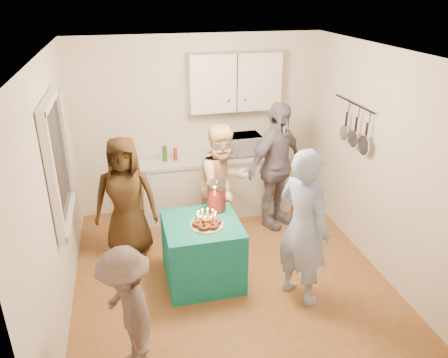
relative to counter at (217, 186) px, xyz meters
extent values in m
plane|color=brown|center=(-0.20, -1.70, -0.43)|extent=(4.00, 4.00, 0.00)
plane|color=white|center=(-0.20, -1.70, 2.17)|extent=(4.00, 4.00, 0.00)
plane|color=silver|center=(-0.20, 0.30, 0.87)|extent=(3.60, 3.60, 0.00)
plane|color=silver|center=(-2.00, -1.70, 0.87)|extent=(4.00, 4.00, 0.00)
plane|color=silver|center=(1.60, -1.70, 0.87)|extent=(4.00, 4.00, 0.00)
cube|color=black|center=(-1.97, -1.40, 1.12)|extent=(0.04, 1.00, 1.20)
cube|color=white|center=(0.00, 0.00, 0.00)|extent=(2.20, 0.58, 0.86)
cube|color=beige|center=(0.00, 0.00, 0.46)|extent=(2.24, 0.62, 0.05)
cube|color=white|center=(0.30, 0.15, 1.52)|extent=(1.30, 0.30, 0.80)
cube|color=black|center=(1.52, -1.00, 1.17)|extent=(0.12, 1.00, 0.60)
imported|color=white|center=(0.39, 0.00, 0.63)|extent=(0.54, 0.38, 0.29)
cube|color=#11746C|center=(-0.52, -1.62, -0.05)|extent=(0.86, 0.86, 0.76)
cylinder|color=red|center=(-0.29, -1.35, 0.50)|extent=(0.22, 0.22, 0.34)
imported|color=#93ABD6|center=(0.47, -2.16, 0.45)|extent=(0.67, 0.77, 1.76)
imported|color=brown|center=(-1.33, -0.86, 0.36)|extent=(0.84, 0.61, 1.58)
imported|color=#FFB185|center=(-0.08, -0.82, 0.39)|extent=(0.98, 0.89, 1.64)
imported|color=black|center=(0.72, -0.55, 0.47)|extent=(1.13, 0.93, 1.81)
imported|color=#4E3F3E|center=(-1.38, -2.76, 0.20)|extent=(0.71, 0.92, 1.26)
camera|label=1|loc=(-1.24, -5.82, 2.78)|focal=35.00mm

